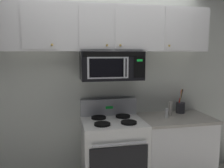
% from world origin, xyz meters
% --- Properties ---
extents(back_wall, '(5.20, 0.10, 2.70)m').
position_xyz_m(back_wall, '(0.00, 0.79, 1.35)').
color(back_wall, silver).
rests_on(back_wall, ground_plane).
extents(stove_range, '(0.76, 0.69, 1.12)m').
position_xyz_m(stove_range, '(0.00, 0.42, 0.47)').
color(stove_range, white).
rests_on(stove_range, ground_plane).
extents(over_range_microwave, '(0.76, 0.43, 0.35)m').
position_xyz_m(over_range_microwave, '(-0.00, 0.54, 1.58)').
color(over_range_microwave, black).
extents(upper_cabinets, '(2.50, 0.36, 0.55)m').
position_xyz_m(upper_cabinets, '(-0.00, 0.57, 2.02)').
color(upper_cabinets, silver).
extents(counter_segment, '(0.93, 0.65, 0.90)m').
position_xyz_m(counter_segment, '(0.84, 0.43, 0.45)').
color(counter_segment, silver).
rests_on(counter_segment, ground_plane).
extents(utensil_crock_charcoal, '(0.12, 0.12, 0.34)m').
position_xyz_m(utensil_crock_charcoal, '(1.00, 0.60, 0.99)').
color(utensil_crock_charcoal, '#2D2D33').
rests_on(utensil_crock_charcoal, counter_segment).
extents(salt_shaker, '(0.04, 0.04, 0.12)m').
position_xyz_m(salt_shaker, '(0.70, 0.41, 0.96)').
color(salt_shaker, white).
rests_on(salt_shaker, counter_segment).
extents(pepper_mill, '(0.05, 0.05, 0.19)m').
position_xyz_m(pepper_mill, '(0.80, 0.51, 1.00)').
color(pepper_mill, '#B7B2A8').
rests_on(pepper_mill, counter_segment).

